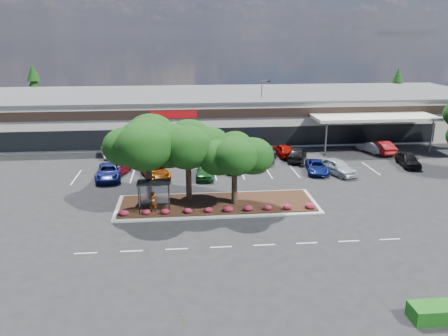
{
  "coord_description": "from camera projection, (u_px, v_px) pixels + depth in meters",
  "views": [
    {
      "loc": [
        -4.96,
        -32.46,
        14.86
      ],
      "look_at": [
        -1.1,
        6.96,
        2.6
      ],
      "focal_mm": 35.0,
      "sensor_mm": 36.0,
      "label": 1
    }
  ],
  "objects": [
    {
      "name": "car_1",
      "position": [
        114.0,
        169.0,
        47.49
      ],
      "size": [
        3.77,
        5.45,
        1.38
      ],
      "primitive_type": "imported",
      "rotation": [
        0.0,
        0.0,
        -0.33
      ],
      "color": "maroon",
      "rests_on": "ground"
    },
    {
      "name": "island_tree_west",
      "position": [
        148.0,
        161.0,
        38.01
      ],
      "size": [
        7.2,
        7.2,
        7.89
      ],
      "primitive_type": null,
      "color": "#15330D",
      "rests_on": "landscape_island"
    },
    {
      "name": "car_14",
      "position": [
        284.0,
        150.0,
        54.86
      ],
      "size": [
        2.29,
        4.76,
        1.57
      ],
      "primitive_type": "imported",
      "rotation": [
        0.0,
        0.0,
        3.24
      ],
      "color": "#960C03",
      "rests_on": "ground"
    },
    {
      "name": "car_7",
      "position": [
        337.0,
        167.0,
        47.87
      ],
      "size": [
        3.9,
        5.4,
        1.71
      ],
      "primitive_type": "imported",
      "rotation": [
        0.0,
        0.0,
        0.42
      ],
      "color": "silver",
      "rests_on": "ground"
    },
    {
      "name": "car_8",
      "position": [
        408.0,
        159.0,
        50.8
      ],
      "size": [
        2.49,
        4.86,
        1.58
      ],
      "primitive_type": "imported",
      "rotation": [
        0.0,
        0.0,
        -0.14
      ],
      "color": "black",
      "rests_on": "ground"
    },
    {
      "name": "car_3",
      "position": [
        205.0,
        170.0,
        46.8
      ],
      "size": [
        2.41,
        4.89,
        1.61
      ],
      "primitive_type": "imported",
      "rotation": [
        0.0,
        0.0,
        -0.11
      ],
      "color": "#134719",
      "rests_on": "ground"
    },
    {
      "name": "light_pole",
      "position": [
        262.0,
        115.0,
        61.76
      ],
      "size": [
        1.41,
        0.76,
        8.71
      ],
      "rotation": [
        0.0,
        0.0,
        -0.31
      ],
      "color": "#A5A49F",
      "rests_on": "ground"
    },
    {
      "name": "car_0",
      "position": [
        109.0,
        172.0,
        46.43
      ],
      "size": [
        2.77,
        5.6,
        1.53
      ],
      "primitive_type": "imported",
      "rotation": [
        0.0,
        0.0,
        0.04
      ],
      "color": "navy",
      "rests_on": "ground"
    },
    {
      "name": "car_11",
      "position": [
        176.0,
        147.0,
        56.21
      ],
      "size": [
        3.86,
        6.4,
        1.66
      ],
      "primitive_type": "imported",
      "rotation": [
        0.0,
        0.0,
        3.34
      ],
      "color": "#632A07",
      "rests_on": "ground"
    },
    {
      "name": "car_15",
      "position": [
        297.0,
        154.0,
        52.98
      ],
      "size": [
        3.68,
        5.38,
        1.7
      ],
      "primitive_type": "imported",
      "rotation": [
        0.0,
        0.0,
        2.77
      ],
      "color": "black",
      "rests_on": "ground"
    },
    {
      "name": "car_13",
      "position": [
        266.0,
        154.0,
        53.24
      ],
      "size": [
        3.53,
        5.77,
        1.56
      ],
      "primitive_type": "imported",
      "rotation": [
        0.0,
        0.0,
        2.87
      ],
      "color": "#160E5B",
      "rests_on": "ground"
    },
    {
      "name": "ground",
      "position": [
        246.0,
        223.0,
        35.71
      ],
      "size": [
        160.0,
        160.0,
        0.0
      ],
      "primitive_type": "plane",
      "color": "black",
      "rests_on": "ground"
    },
    {
      "name": "car_4",
      "position": [
        227.0,
        165.0,
        49.09
      ],
      "size": [
        2.7,
        4.61,
        1.44
      ],
      "primitive_type": "imported",
      "rotation": [
        0.0,
        0.0,
        0.29
      ],
      "color": "slate",
      "rests_on": "ground"
    },
    {
      "name": "island_tree_east",
      "position": [
        234.0,
        169.0,
        38.15
      ],
      "size": [
        5.8,
        5.8,
        6.5
      ],
      "primitive_type": null,
      "color": "#15330D",
      "rests_on": "landscape_island"
    },
    {
      "name": "car_10",
      "position": [
        156.0,
        154.0,
        53.18
      ],
      "size": [
        2.6,
        5.24,
        1.43
      ],
      "primitive_type": "imported",
      "rotation": [
        0.0,
        0.0,
        3.19
      ],
      "color": "#1E4A1A",
      "rests_on": "ground"
    },
    {
      "name": "car_5",
      "position": [
        258.0,
        162.0,
        50.08
      ],
      "size": [
        2.95,
        4.6,
        1.43
      ],
      "primitive_type": "imported",
      "rotation": [
        0.0,
        0.0,
        -0.36
      ],
      "color": "brown",
      "rests_on": "ground"
    },
    {
      "name": "car_12",
      "position": [
        236.0,
        148.0,
        55.99
      ],
      "size": [
        3.82,
        5.99,
        1.62
      ],
      "primitive_type": "imported",
      "rotation": [
        0.0,
        0.0,
        2.84
      ],
      "color": "black",
      "rests_on": "ground"
    },
    {
      "name": "conifer_north_east",
      "position": [
        396.0,
        93.0,
        79.38
      ],
      "size": [
        3.96,
        3.96,
        9.0
      ],
      "primitive_type": "cone",
      "color": "#15330D",
      "rests_on": "ground"
    },
    {
      "name": "car_6",
      "position": [
        317.0,
        167.0,
        48.44
      ],
      "size": [
        3.02,
        5.12,
        1.33
      ],
      "primitive_type": "imported",
      "rotation": [
        0.0,
        0.0,
        -0.18
      ],
      "color": "navy",
      "rests_on": "ground"
    },
    {
      "name": "person_waiting",
      "position": [
        153.0,
        202.0,
        36.97
      ],
      "size": [
        0.7,
        0.49,
        1.85
      ],
      "primitive_type": "imported",
      "rotation": [
        0.0,
        0.0,
        3.07
      ],
      "color": "#594C47",
      "rests_on": "landscape_island"
    },
    {
      "name": "bus_shelter",
      "position": [
        154.0,
        187.0,
        37.14
      ],
      "size": [
        2.75,
        1.55,
        2.59
      ],
      "color": "black",
      "rests_on": "landscape_island"
    },
    {
      "name": "shrub_row",
      "position": [
        219.0,
        209.0,
        37.18
      ],
      "size": [
        17.0,
        0.8,
        0.5
      ],
      "primitive_type": null,
      "color": "maroon",
      "rests_on": "landscape_island"
    },
    {
      "name": "car_16",
      "position": [
        371.0,
        147.0,
        56.84
      ],
      "size": [
        2.88,
        4.36,
        1.36
      ],
      "primitive_type": "imported",
      "rotation": [
        0.0,
        0.0,
        3.53
      ],
      "color": "#A2A6AD",
      "rests_on": "ground"
    },
    {
      "name": "survey_stake",
      "position": [
        183.0,
        319.0,
        22.69
      ],
      "size": [
        0.07,
        0.14,
        0.96
      ],
      "color": "#9C8451",
      "rests_on": "ground"
    },
    {
      "name": "retail_store",
      "position": [
        215.0,
        113.0,
        67.02
      ],
      "size": [
        80.4,
        25.2,
        6.25
      ],
      "color": "beige",
      "rests_on": "ground"
    },
    {
      "name": "landscape_island",
      "position": [
        217.0,
        204.0,
        39.29
      ],
      "size": [
        18.0,
        6.0,
        0.26
      ],
      "color": "#A5A49F",
      "rests_on": "ground"
    },
    {
      "name": "car_17",
      "position": [
        381.0,
        147.0,
        56.21
      ],
      "size": [
        2.33,
        5.23,
        1.67
      ],
      "primitive_type": "imported",
      "rotation": [
        0.0,
        0.0,
        3.26
      ],
      "color": "maroon",
      "rests_on": "ground"
    },
    {
      "name": "island_tree_mid",
      "position": [
        188.0,
        161.0,
        39.08
      ],
      "size": [
        6.6,
        6.6,
        7.32
      ],
      "primitive_type": null,
      "color": "#15330D",
      "rests_on": "landscape_island"
    },
    {
      "name": "car_2",
      "position": [
        155.0,
        171.0,
        46.71
      ],
      "size": [
        3.91,
        5.81,
        1.48
      ],
      "primitive_type": "imported",
      "rotation": [
        0.0,
        0.0,
        0.3
      ],
      "color": "#763004",
      "rests_on": "ground"
    },
    {
      "name": "conifer_north_west",
      "position": [
        35.0,
        93.0,
        75.18
      ],
      "size": [
        4.4,
        4.4,
        10.0
      ],
      "primitive_type": "cone",
      "color": "#15330D",
      "rests_on": "ground"
    },
    {
      "name": "car_9",
      "position": [
        108.0,
        151.0,
        54.62
      ],
      "size": [
        2.52,
        4.44,
        1.38
      ],
      "primitive_type": "imported",
      "rotation": [
        0.0,
        0.0,
        3.41
      ],
      "color": "silver",
      "rests_on": "ground"
    },
    {
      "name": "lane_markings",
      "position": [
        230.0,
        182.0,
        45.61
      ],
      "size": [
        33.12,
        20.06,
        0.01
      ],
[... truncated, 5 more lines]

